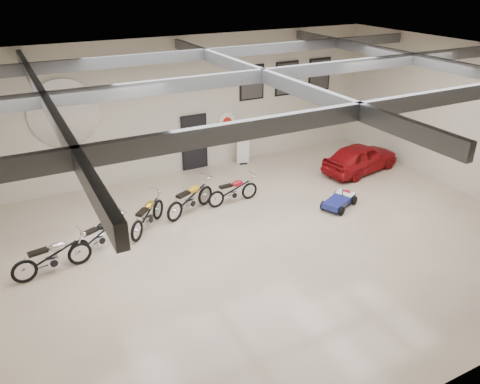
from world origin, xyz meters
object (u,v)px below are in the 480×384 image
banner_stand (243,142)px  motorcycle_red (233,190)px  motorcycle_silver (52,256)px  motorcycle_gold (147,214)px  motorcycle_yellow (190,198)px  go_kart (341,197)px  vintage_car (360,158)px  motorcycle_black (99,235)px

banner_stand → motorcycle_red: (-1.91, -2.91, -0.46)m
motorcycle_silver → motorcycle_gold: size_ratio=1.01×
motorcycle_yellow → go_kart: 4.94m
motorcycle_red → vintage_car: size_ratio=0.55×
motorcycle_silver → motorcycle_yellow: motorcycle_yellow is taller
motorcycle_silver → motorcycle_black: 1.42m
banner_stand → motorcycle_black: size_ratio=0.99×
motorcycle_silver → motorcycle_black: bearing=14.4°
motorcycle_silver → go_kart: motorcycle_silver is taller
motorcycle_silver → vintage_car: (11.41, 1.56, 0.05)m
motorcycle_black → vintage_car: size_ratio=0.57×
motorcycle_silver → motorcycle_red: motorcycle_silver is taller
motorcycle_gold → motorcycle_yellow: (1.53, 0.40, 0.02)m
motorcycle_silver → motorcycle_yellow: 4.60m
motorcycle_gold → motorcycle_yellow: motorcycle_yellow is taller
motorcycle_yellow → vintage_car: vintage_car is taller
motorcycle_gold → motorcycle_red: 3.07m
motorcycle_black → motorcycle_gold: motorcycle_gold is taller
banner_stand → motorcycle_red: size_ratio=1.02×
motorcycle_black → motorcycle_yellow: 3.18m
motorcycle_silver → motorcycle_gold: (2.83, 1.04, -0.01)m
motorcycle_silver → motorcycle_gold: bearing=11.9°
motorcycle_black → vintage_car: (10.10, 1.01, 0.07)m
vintage_car → go_kart: bearing=118.1°
motorcycle_black → motorcycle_yellow: bearing=-6.8°
go_kart → vintage_car: size_ratio=0.50×
go_kart → vintage_car: 3.15m
motorcycle_yellow → motorcycle_gold: bearing=169.4°
motorcycle_yellow → motorcycle_red: bearing=-26.2°
motorcycle_silver → motorcycle_yellow: size_ratio=0.98×
motorcycle_yellow → vintage_car: 7.04m
motorcycle_black → go_kart: (7.64, -0.95, -0.19)m
motorcycle_yellow → vintage_car: bearing=-24.2°
vintage_car → motorcycle_red: bearing=81.0°
banner_stand → motorcycle_yellow: bearing=-127.1°
banner_stand → motorcycle_gold: bearing=-133.7°
banner_stand → go_kart: (1.16, -4.72, -0.62)m
motorcycle_black → motorcycle_silver: bearing=179.5°
motorcycle_red → go_kart: bearing=-33.3°
motorcycle_silver → go_kart: (8.95, -0.40, -0.21)m
motorcycle_gold → banner_stand: bearing=-12.1°
motorcycle_silver → motorcycle_red: 6.04m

